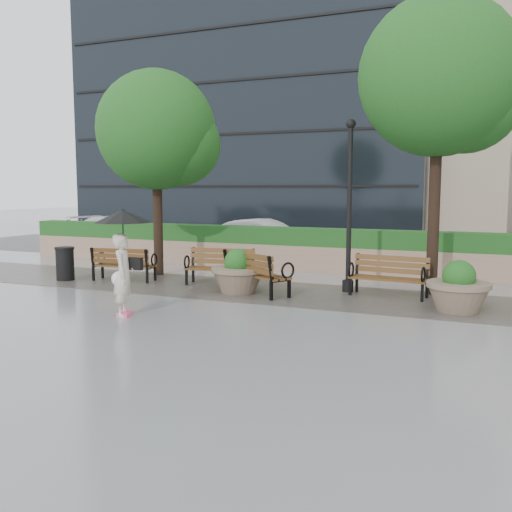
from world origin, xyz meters
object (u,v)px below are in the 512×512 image
at_px(bench_0, 124,271).
at_px(bench_2, 256,281).
at_px(trash_bin, 65,265).
at_px(pedestrian, 123,252).
at_px(bench_1, 220,274).
at_px(planter_right, 458,292).
at_px(lamppost, 349,217).
at_px(car_right, 264,238).
at_px(bench_3, 388,285).
at_px(car_left, 117,233).
at_px(planter_left, 238,276).

height_order(bench_0, bench_2, bench_2).
bearing_deg(trash_bin, pedestrian, -35.64).
bearing_deg(bench_0, bench_2, 167.94).
bearing_deg(bench_2, bench_1, 0.66).
relative_size(planter_right, lamppost, 0.31).
height_order(bench_2, planter_right, planter_right).
relative_size(bench_1, car_right, 0.44).
bearing_deg(bench_3, car_left, 158.78).
relative_size(bench_0, bench_2, 0.89).
xyz_separation_m(bench_2, trash_bin, (-5.80, -0.24, 0.14)).
bearing_deg(bench_2, pedestrian, 95.00).
xyz_separation_m(bench_2, lamppost, (2.02, 1.14, 1.59)).
relative_size(car_left, pedestrian, 2.25).
distance_m(bench_0, bench_3, 7.31).
distance_m(planter_left, car_right, 7.61).
bearing_deg(car_left, planter_left, -114.34).
distance_m(bench_2, bench_3, 3.20).
distance_m(bench_2, pedestrian, 3.78).
xyz_separation_m(bench_1, bench_2, (1.41, -0.79, 0.02)).
distance_m(bench_2, car_right, 7.70).
bearing_deg(lamppost, planter_left, -153.93).
bearing_deg(car_right, pedestrian, -165.90).
bearing_deg(bench_2, lamppost, -120.58).
xyz_separation_m(lamppost, pedestrian, (-3.56, -4.45, -0.58)).
distance_m(bench_3, car_right, 8.59).
xyz_separation_m(bench_2, car_left, (-9.48, 7.09, 0.40)).
distance_m(car_left, pedestrian, 13.09).
distance_m(planter_left, pedestrian, 3.51).
xyz_separation_m(planter_right, lamppost, (-2.72, 1.39, 1.46)).
bearing_deg(car_left, lamppost, -103.19).
bearing_deg(bench_0, pedestrian, 118.88).
relative_size(bench_1, lamppost, 0.44).
bearing_deg(bench_0, trash_bin, 12.49).
relative_size(bench_0, bench_3, 0.97).
xyz_separation_m(bench_0, planter_left, (3.75, -0.41, 0.16)).
bearing_deg(bench_0, planter_left, 166.25).
bearing_deg(bench_1, bench_0, -179.48).
height_order(bench_1, planter_right, planter_right).
xyz_separation_m(planter_left, car_right, (-2.29, 7.25, 0.27)).
height_order(bench_1, bench_2, bench_2).
xyz_separation_m(bench_1, car_left, (-8.06, 6.30, 0.42)).
distance_m(bench_2, planter_left, 0.49).
bearing_deg(car_left, pedestrian, -128.45).
height_order(planter_right, car_right, car_right).
relative_size(planter_left, car_right, 0.31).
xyz_separation_m(bench_3, lamppost, (-1.06, 0.26, 1.61)).
bearing_deg(bench_0, car_left, -59.54).
relative_size(bench_1, trash_bin, 2.11).
distance_m(bench_0, planter_right, 8.98).
relative_size(bench_1, bench_2, 0.93).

